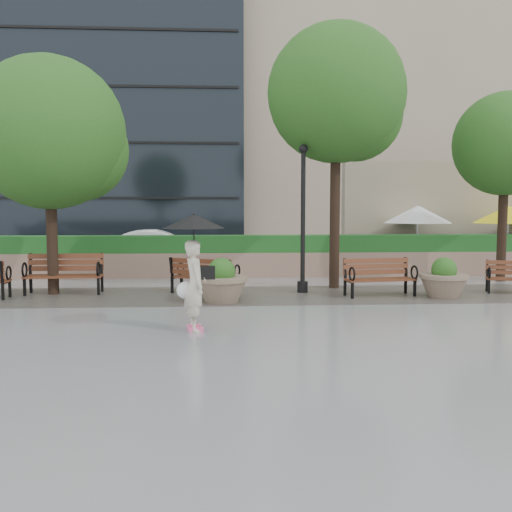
{
  "coord_description": "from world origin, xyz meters",
  "views": [
    {
      "loc": [
        -0.17,
        -11.54,
        2.3
      ],
      "look_at": [
        0.67,
        2.1,
        1.1
      ],
      "focal_mm": 40.0,
      "sensor_mm": 36.0,
      "label": 1
    }
  ],
  "objects": [
    {
      "name": "tree_2",
      "position": [
        8.61,
        5.51,
        4.07
      ],
      "size": [
        3.26,
        3.12,
        5.74
      ],
      "color": "black",
      "rests_on": "ground"
    },
    {
      "name": "bench_3",
      "position": [
        3.87,
        2.65,
        0.28
      ],
      "size": [
        1.87,
        0.98,
        0.96
      ],
      "rotation": [
        0.0,
        0.0,
        0.16
      ],
      "color": "brown",
      "rests_on": "ground"
    },
    {
      "name": "car_right",
      "position": [
        -2.54,
        10.45,
        0.7
      ],
      "size": [
        4.3,
        1.73,
        1.39
      ],
      "primitive_type": "imported",
      "rotation": [
        0.0,
        0.0,
        1.63
      ],
      "color": "white",
      "rests_on": "ground"
    },
    {
      "name": "bench_1",
      "position": [
        -4.27,
        3.52,
        0.31
      ],
      "size": [
        1.98,
        0.84,
        1.04
      ],
      "rotation": [
        0.0,
        0.0,
        0.03
      ],
      "color": "brown",
      "rests_on": "ground"
    },
    {
      "name": "hedge_wall",
      "position": [
        0.0,
        7.0,
        0.66
      ],
      "size": [
        24.0,
        0.8,
        1.35
      ],
      "color": "#926F5E",
      "rests_on": "ground"
    },
    {
      "name": "cobble_strip",
      "position": [
        0.0,
        3.0,
        0.01
      ],
      "size": [
        28.0,
        3.2,
        0.01
      ],
      "primitive_type": "cube",
      "color": "#383330",
      "rests_on": "ground"
    },
    {
      "name": "bldg_glass",
      "position": [
        -9.0,
        22.0,
        12.5
      ],
      "size": [
        20.0,
        10.0,
        25.0
      ],
      "primitive_type": "cube",
      "color": "black",
      "rests_on": "ground"
    },
    {
      "name": "pedestrian",
      "position": [
        -0.66,
        -1.07,
        1.3
      ],
      "size": [
        1.17,
        1.17,
        2.14
      ],
      "rotation": [
        0.0,
        0.0,
        1.8
      ],
      "color": "beige",
      "rests_on": "ground"
    },
    {
      "name": "bench_2",
      "position": [
        -0.6,
        3.32,
        0.28
      ],
      "size": [
        1.88,
        1.4,
        0.95
      ],
      "rotation": [
        0.0,
        0.0,
        2.69
      ],
      "color": "brown",
      "rests_on": "ground"
    },
    {
      "name": "planter_right",
      "position": [
        5.44,
        2.39,
        0.4
      ],
      "size": [
        1.21,
        1.21,
        1.02
      ],
      "color": "#7F6B56",
      "rests_on": "ground"
    },
    {
      "name": "tree_1",
      "position": [
        3.16,
        4.26,
        5.23
      ],
      "size": [
        3.82,
        3.78,
        7.26
      ],
      "color": "black",
      "rests_on": "ground"
    },
    {
      "name": "tree_0",
      "position": [
        -4.39,
        3.59,
        4.05
      ],
      "size": [
        3.92,
        3.9,
        6.11
      ],
      "color": "black",
      "rests_on": "ground"
    },
    {
      "name": "cafe_hedge",
      "position": [
        9.0,
        7.8,
        0.45
      ],
      "size": [
        8.0,
        0.5,
        0.9
      ],
      "primitive_type": "cube",
      "color": "#1A4F1E",
      "rests_on": "ground"
    },
    {
      "name": "planter_left",
      "position": [
        -0.16,
        2.0,
        0.42
      ],
      "size": [
        1.27,
        1.27,
        1.07
      ],
      "color": "#7F6B56",
      "rests_on": "ground"
    },
    {
      "name": "cafe_wall",
      "position": [
        9.5,
        10.0,
        2.0
      ],
      "size": [
        10.0,
        0.6,
        4.0
      ],
      "primitive_type": "cube",
      "color": "tan",
      "rests_on": "ground"
    },
    {
      "name": "lamppost",
      "position": [
        2.0,
        3.39,
        1.72
      ],
      "size": [
        0.28,
        0.28,
        3.91
      ],
      "color": "black",
      "rests_on": "ground"
    },
    {
      "name": "bldg_stone",
      "position": [
        10.0,
        23.0,
        10.0
      ],
      "size": [
        18.0,
        10.0,
        20.0
      ],
      "primitive_type": "cube",
      "color": "tan",
      "rests_on": "ground"
    },
    {
      "name": "patio_umb_white",
      "position": [
        6.9,
        8.55,
        1.99
      ],
      "size": [
        2.5,
        2.5,
        2.3
      ],
      "color": "black",
      "rests_on": "ground"
    },
    {
      "name": "asphalt_street",
      "position": [
        0.0,
        11.0,
        0.0
      ],
      "size": [
        40.0,
        7.0,
        0.0
      ],
      "primitive_type": "cube",
      "color": "black",
      "rests_on": "ground"
    },
    {
      "name": "ground",
      "position": [
        0.0,
        0.0,
        0.0
      ],
      "size": [
        100.0,
        100.0,
        0.0
      ],
      "primitive_type": "plane",
      "color": "gray",
      "rests_on": "ground"
    },
    {
      "name": "patio_umb_yellow_a",
      "position": [
        10.0,
        8.07,
        1.99
      ],
      "size": [
        2.5,
        2.5,
        2.3
      ],
      "color": "black",
      "rests_on": "ground"
    }
  ]
}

